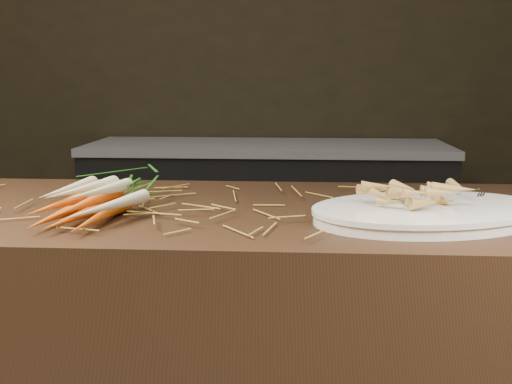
% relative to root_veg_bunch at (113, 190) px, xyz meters
% --- Properties ---
extents(back_counter, '(1.82, 0.62, 0.84)m').
position_rel_root_veg_bunch_xyz_m(back_counter, '(0.23, 1.93, -0.52)').
color(back_counter, black).
rests_on(back_counter, ground).
extents(straw_bedding, '(1.40, 0.60, 0.02)m').
position_rel_root_veg_bunch_xyz_m(straw_bedding, '(-0.07, 0.05, -0.03)').
color(straw_bedding, olive).
rests_on(straw_bedding, main_counter).
extents(root_veg_bunch, '(0.22, 0.49, 0.09)m').
position_rel_root_veg_bunch_xyz_m(root_veg_bunch, '(0.00, 0.00, 0.00)').
color(root_veg_bunch, '#C15D1B').
rests_on(root_veg_bunch, main_counter).
extents(serving_platter, '(0.55, 0.45, 0.03)m').
position_rel_root_veg_bunch_xyz_m(serving_platter, '(0.65, -0.05, -0.03)').
color(serving_platter, white).
rests_on(serving_platter, main_counter).
extents(roasted_veg_heap, '(0.27, 0.23, 0.05)m').
position_rel_root_veg_bunch_xyz_m(roasted_veg_heap, '(0.65, -0.05, 0.01)').
color(roasted_veg_heap, olive).
rests_on(roasted_veg_heap, serving_platter).
extents(serving_fork, '(0.07, 0.17, 0.00)m').
position_rel_root_veg_bunch_xyz_m(serving_fork, '(0.81, -0.02, -0.02)').
color(serving_fork, silver).
rests_on(serving_fork, serving_platter).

